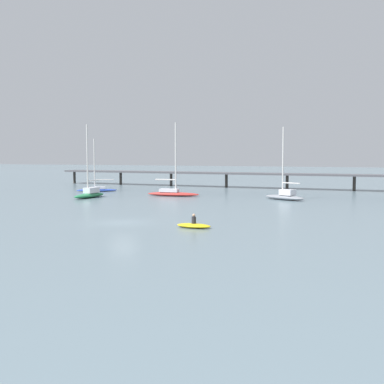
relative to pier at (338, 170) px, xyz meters
name	(u,v)px	position (x,y,z in m)	size (l,w,h in m)	color
ground_plane	(123,223)	(-13.77, -46.96, -3.27)	(400.00, 400.00, 0.00)	slate
pier	(338,170)	(0.00, 0.00, 0.00)	(78.38, 6.62, 6.36)	#4C4C51
sailboat_gray	(285,195)	(-4.81, -20.10, -2.62)	(6.19, 4.37, 9.44)	gray
sailboat_blue	(97,188)	(-35.23, -16.48, -2.72)	(6.15, 4.46, 8.33)	#2D4CB7
sailboat_green	(90,193)	(-30.24, -26.42, -2.59)	(1.88, 6.59, 9.90)	#287F4C
sailboat_red	(173,192)	(-20.74, -19.96, -2.64)	(7.69, 2.42, 10.33)	red
dinghy_yellow	(194,225)	(-6.94, -47.59, -3.06)	(3.00, 1.52, 1.14)	yellow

